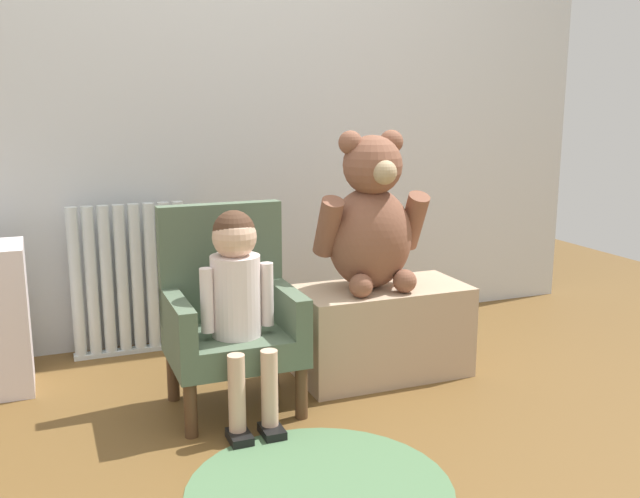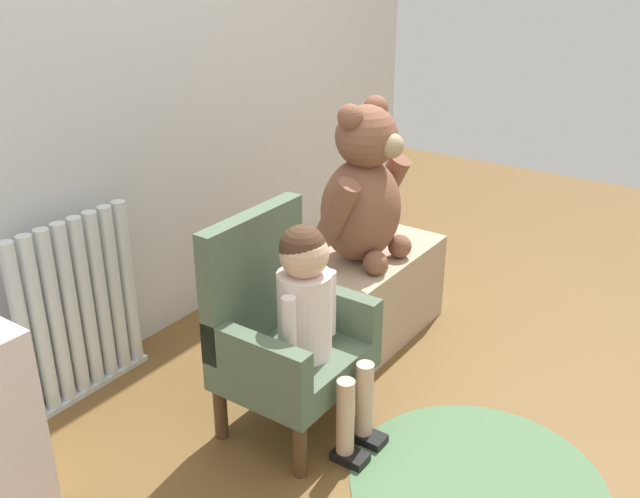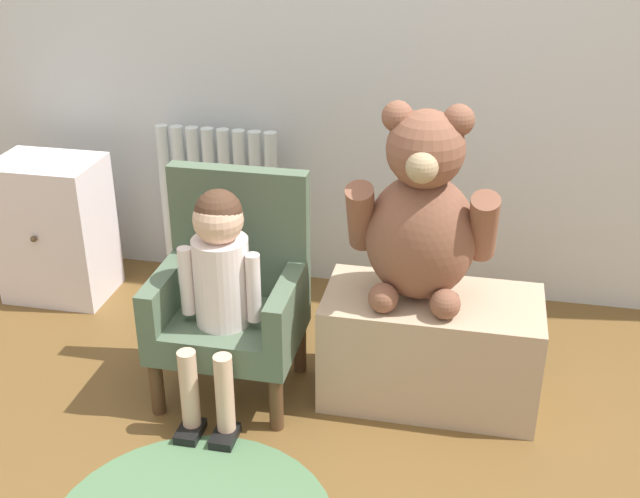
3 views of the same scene
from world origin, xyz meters
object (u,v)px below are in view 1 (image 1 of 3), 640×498
object	(u,v)px
child_armchair	(230,314)
low_bench	(382,331)
large_teddy_bear	(371,220)
floor_rug	(320,489)
child_figure	(237,286)
radiator	(130,280)

from	to	relation	value
child_armchair	low_bench	size ratio (longest dim) A/B	1.07
large_teddy_bear	floor_rug	xyz separation A→B (m)	(-0.50, -0.73, -0.63)
child_armchair	large_teddy_bear	distance (m)	0.65
child_figure	floor_rug	size ratio (longest dim) A/B	0.94
radiator	large_teddy_bear	xyz separation A→B (m)	(0.84, -0.61, 0.30)
child_figure	large_teddy_bear	xyz separation A→B (m)	(0.58, 0.17, 0.16)
child_figure	floor_rug	bearing A→B (deg)	-81.94
floor_rug	radiator	bearing A→B (deg)	104.37
child_armchair	child_figure	bearing A→B (deg)	-90.00
low_bench	floor_rug	distance (m)	0.92
radiator	floor_rug	world-z (taller)	radiator
radiator	child_figure	world-z (taller)	child_figure
child_figure	low_bench	world-z (taller)	child_figure
large_teddy_bear	floor_rug	size ratio (longest dim) A/B	0.80
large_teddy_bear	radiator	bearing A→B (deg)	143.95
low_bench	large_teddy_bear	distance (m)	0.45
radiator	child_armchair	bearing A→B (deg)	-68.51
child_armchair	floor_rug	size ratio (longest dim) A/B	0.94
large_teddy_bear	floor_rug	distance (m)	1.08
child_armchair	large_teddy_bear	world-z (taller)	large_teddy_bear
floor_rug	large_teddy_bear	bearing A→B (deg)	55.44
low_bench	large_teddy_bear	size ratio (longest dim) A/B	1.10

